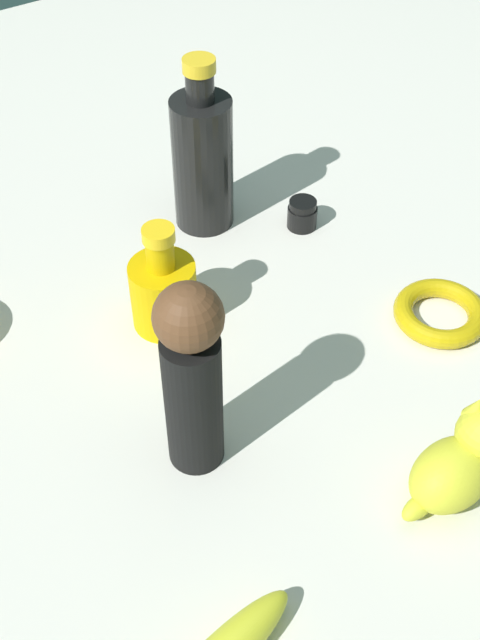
# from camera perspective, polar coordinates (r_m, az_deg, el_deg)

# --- Properties ---
(ground) EXTENTS (2.00, 2.00, 0.00)m
(ground) POSITION_cam_1_polar(r_m,az_deg,el_deg) (0.91, 0.00, -3.19)
(ground) COLOR silver
(cat_figurine) EXTENTS (0.07, 0.13, 0.10)m
(cat_figurine) POSITION_cam_1_polar(r_m,az_deg,el_deg) (0.80, 15.21, -9.50)
(cat_figurine) COLOR gold
(cat_figurine) RESTS_ON ground
(person_figure_adult) EXTENTS (0.08, 0.08, 0.22)m
(person_figure_adult) POSITION_cam_1_polar(r_m,az_deg,el_deg) (0.74, -3.37, -3.91)
(person_figure_adult) COLOR black
(person_figure_adult) RESTS_ON ground
(nail_polish_jar) EXTENTS (0.04, 0.04, 0.04)m
(nail_polish_jar) POSITION_cam_1_polar(r_m,az_deg,el_deg) (1.08, 4.37, 7.40)
(nail_polish_jar) COLOR black
(nail_polish_jar) RESTS_ON ground
(bangle) EXTENTS (0.11, 0.11, 0.02)m
(bangle) POSITION_cam_1_polar(r_m,az_deg,el_deg) (0.98, 13.80, 0.48)
(bangle) COLOR #BD9C0E
(bangle) RESTS_ON ground
(bottle_tall) EXTENTS (0.08, 0.08, 0.23)m
(bottle_tall) POSITION_cam_1_polar(r_m,az_deg,el_deg) (1.04, -2.63, 11.16)
(bottle_tall) COLOR black
(bottle_tall) RESTS_ON ground
(bottle_short) EXTENTS (0.08, 0.08, 0.14)m
(bottle_short) POSITION_cam_1_polar(r_m,az_deg,el_deg) (0.92, -5.37, 2.10)
(bottle_short) COLOR #D8A905
(bottle_short) RESTS_ON ground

